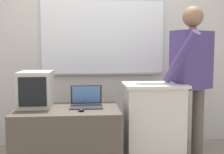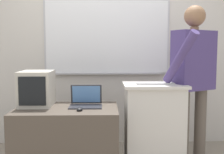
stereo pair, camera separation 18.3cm
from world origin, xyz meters
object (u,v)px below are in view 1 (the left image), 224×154
object	(u,v)px
lectern_podium	(153,125)
wireless_keyboard	(155,83)
person_presenter	(192,73)
crt_monitor	(36,89)
computer_mouse_by_laptop	(81,109)
side_desk	(68,142)
laptop	(86,100)

from	to	relation	value
lectern_podium	wireless_keyboard	distance (m)	0.47
person_presenter	crt_monitor	distance (m)	1.68
computer_mouse_by_laptop	wireless_keyboard	bearing A→B (deg)	14.60
side_desk	computer_mouse_by_laptop	size ratio (longest dim) A/B	10.33
side_desk	wireless_keyboard	size ratio (longest dim) A/B	2.65
side_desk	wireless_keyboard	world-z (taller)	wireless_keyboard
wireless_keyboard	computer_mouse_by_laptop	xyz separation A→B (m)	(-0.76, -0.20, -0.22)
laptop	computer_mouse_by_laptop	size ratio (longest dim) A/B	3.34
lectern_podium	laptop	distance (m)	0.78
side_desk	laptop	bearing A→B (deg)	26.17
side_desk	wireless_keyboard	bearing A→B (deg)	3.50
side_desk	person_presenter	distance (m)	1.52
lectern_podium	laptop	xyz separation A→B (m)	(-0.72, -0.03, 0.29)
crt_monitor	laptop	bearing A→B (deg)	-2.62
lectern_podium	person_presenter	world-z (taller)	person_presenter
lectern_podium	computer_mouse_by_laptop	distance (m)	0.85
wireless_keyboard	side_desk	bearing A→B (deg)	-176.50
lectern_podium	laptop	size ratio (longest dim) A/B	2.76
computer_mouse_by_laptop	crt_monitor	distance (m)	0.56
computer_mouse_by_laptop	person_presenter	bearing A→B (deg)	14.90
lectern_podium	computer_mouse_by_laptop	world-z (taller)	lectern_podium
side_desk	wireless_keyboard	distance (m)	1.08
side_desk	wireless_keyboard	xyz separation A→B (m)	(0.91, 0.06, 0.59)
wireless_keyboard	computer_mouse_by_laptop	bearing A→B (deg)	-165.40
computer_mouse_by_laptop	crt_monitor	world-z (taller)	crt_monitor
lectern_podium	person_presenter	bearing A→B (deg)	7.50
person_presenter	wireless_keyboard	xyz separation A→B (m)	(-0.44, -0.12, -0.10)
person_presenter	crt_monitor	world-z (taller)	person_presenter
side_desk	laptop	size ratio (longest dim) A/B	3.09
laptop	lectern_podium	bearing A→B (deg)	2.02
side_desk	person_presenter	size ratio (longest dim) A/B	0.59
lectern_podium	crt_monitor	world-z (taller)	crt_monitor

